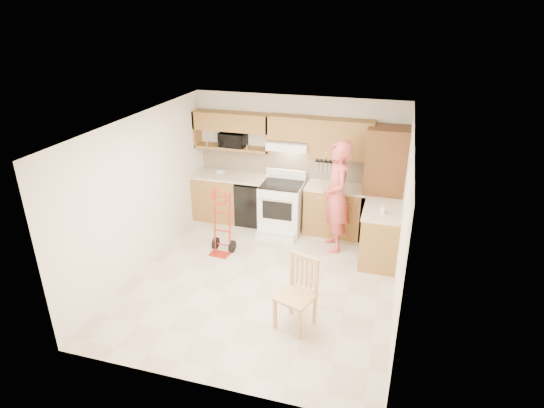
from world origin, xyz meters
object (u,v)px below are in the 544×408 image
at_px(hand_truck, 220,224).
at_px(dining_chair, 295,295).
at_px(range, 281,204).
at_px(person, 336,197).
at_px(microwave, 233,140).

bearing_deg(hand_truck, dining_chair, -38.16).
relative_size(range, dining_chair, 1.14).
distance_m(range, person, 1.20).
bearing_deg(hand_truck, person, 26.07).
relative_size(microwave, dining_chair, 0.50).
xyz_separation_m(hand_truck, dining_chair, (1.69, -1.56, -0.05)).
distance_m(range, hand_truck, 1.32).
xyz_separation_m(person, hand_truck, (-1.85, -0.73, -0.44)).
xyz_separation_m(microwave, person, (2.14, -0.74, -0.64)).
bearing_deg(dining_chair, range, 128.53).
height_order(range, dining_chair, range).
height_order(hand_truck, dining_chair, hand_truck).
xyz_separation_m(range, person, (1.07, -0.34, 0.42)).
distance_m(microwave, dining_chair, 3.79).
bearing_deg(dining_chair, hand_truck, 156.75).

